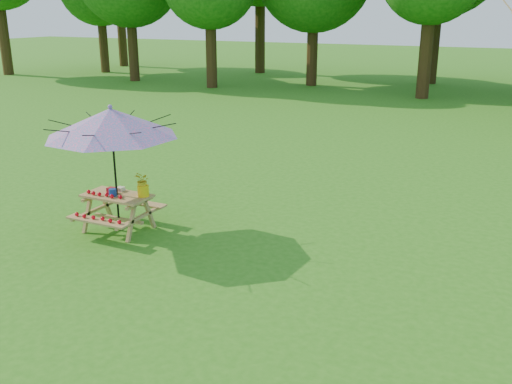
% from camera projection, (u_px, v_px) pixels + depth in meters
% --- Properties ---
extents(ground, '(120.00, 120.00, 0.00)m').
position_uv_depth(ground, '(63.00, 319.00, 7.29)').
color(ground, '#2C7516').
rests_on(ground, ground).
extents(picnic_table, '(1.20, 1.32, 0.67)m').
position_uv_depth(picnic_table, '(118.00, 213.00, 10.11)').
color(picnic_table, '#A17B48').
rests_on(picnic_table, ground).
extents(patio_umbrella, '(2.87, 2.87, 2.26)m').
position_uv_depth(patio_umbrella, '(111.00, 123.00, 9.62)').
color(patio_umbrella, black).
rests_on(patio_umbrella, ground).
extents(produce_bins, '(0.27, 0.43, 0.13)m').
position_uv_depth(produce_bins, '(114.00, 191.00, 10.04)').
color(produce_bins, '#AD0D1E').
rests_on(produce_bins, picnic_table).
extents(tomatoes_row, '(0.77, 0.13, 0.07)m').
position_uv_depth(tomatoes_row, '(103.00, 194.00, 9.91)').
color(tomatoes_row, red).
rests_on(tomatoes_row, picnic_table).
extents(flower_bucket, '(0.33, 0.31, 0.44)m').
position_uv_depth(flower_bucket, '(143.00, 183.00, 9.86)').
color(flower_bucket, yellow).
rests_on(flower_bucket, picnic_table).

